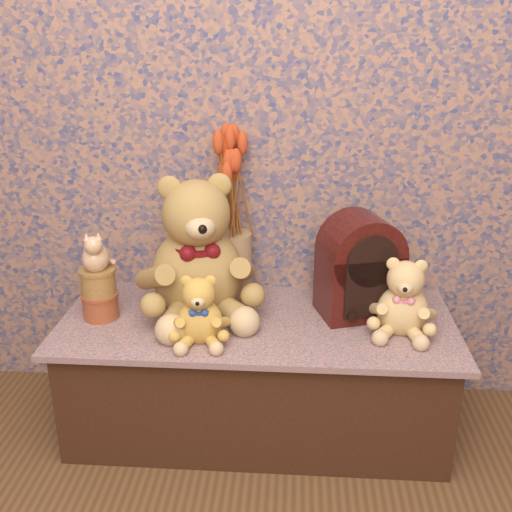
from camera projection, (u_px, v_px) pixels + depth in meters
The scene contains 10 objects.
display_shelf at pixel (257, 373), 1.99m from camera, with size 1.27×0.55×0.40m, color #334A69.
teddy_large at pixel (196, 239), 1.90m from camera, with size 0.39×0.47×0.49m, color #B08C44, non-canonical shape.
teddy_medium at pixel (199, 305), 1.76m from camera, with size 0.18×0.21×0.23m, color gold, non-canonical shape.
teddy_small at pixel (404, 292), 1.81m from camera, with size 0.21×0.24×0.26m, color tan, non-canonical shape.
cathedral_radio at pixel (360, 265), 1.90m from camera, with size 0.25×0.18×0.34m, color #350D09, non-canonical shape.
ceramic_vase at pixel (233, 263), 2.07m from camera, with size 0.13×0.13×0.22m, color tan.
dried_stalks at pixel (231, 175), 1.96m from camera, with size 0.21×0.21×0.41m, color #CB4720, non-canonical shape.
biscuit_tin_lower at pixel (101, 306), 1.92m from camera, with size 0.11×0.11×0.08m, color #AE6A33.
biscuit_tin_upper at pixel (98, 282), 1.89m from camera, with size 0.11×0.11×0.09m, color tan.
cat_figurine at pixel (95, 249), 1.85m from camera, with size 0.10×0.11×0.14m, color silver, non-canonical shape.
Camera 1 is at (0.12, -0.47, 1.29)m, focal length 41.75 mm.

